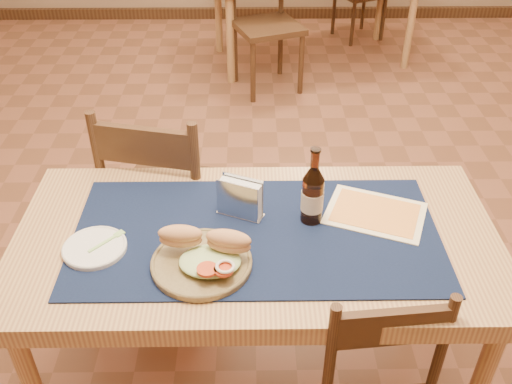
{
  "coord_description": "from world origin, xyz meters",
  "views": [
    {
      "loc": [
        -0.02,
        -2.24,
        1.97
      ],
      "look_at": [
        0.0,
        -0.7,
        0.85
      ],
      "focal_mm": 40.0,
      "sensor_mm": 36.0,
      "label": 1
    }
  ],
  "objects_px": {
    "sandwich_plate": "(204,257)",
    "beer_bottle": "(313,195)",
    "chair_main_far": "(167,197)",
    "main_table": "(256,253)",
    "napkin_holder": "(240,199)"
  },
  "relations": [
    {
      "from": "sandwich_plate",
      "to": "beer_bottle",
      "type": "relative_size",
      "value": 1.12
    },
    {
      "from": "chair_main_far",
      "to": "sandwich_plate",
      "type": "xyz_separation_m",
      "value": [
        0.22,
        -0.68,
        0.28
      ]
    },
    {
      "from": "chair_main_far",
      "to": "sandwich_plate",
      "type": "bearing_deg",
      "value": -72.34
    },
    {
      "from": "chair_main_far",
      "to": "beer_bottle",
      "type": "relative_size",
      "value": 3.5
    },
    {
      "from": "main_table",
      "to": "sandwich_plate",
      "type": "bearing_deg",
      "value": -137.07
    },
    {
      "from": "napkin_holder",
      "to": "chair_main_far",
      "type": "bearing_deg",
      "value": 126.9
    },
    {
      "from": "main_table",
      "to": "beer_bottle",
      "type": "bearing_deg",
      "value": 20.37
    },
    {
      "from": "main_table",
      "to": "chair_main_far",
      "type": "relative_size",
      "value": 1.63
    },
    {
      "from": "chair_main_far",
      "to": "napkin_holder",
      "type": "xyz_separation_m",
      "value": [
        0.32,
        -0.43,
        0.31
      ]
    },
    {
      "from": "main_table",
      "to": "napkin_holder",
      "type": "bearing_deg",
      "value": 118.08
    },
    {
      "from": "main_table",
      "to": "beer_bottle",
      "type": "height_order",
      "value": "beer_bottle"
    },
    {
      "from": "main_table",
      "to": "sandwich_plate",
      "type": "distance_m",
      "value": 0.25
    },
    {
      "from": "main_table",
      "to": "chair_main_far",
      "type": "distance_m",
      "value": 0.67
    },
    {
      "from": "chair_main_far",
      "to": "beer_bottle",
      "type": "bearing_deg",
      "value": -39.44
    },
    {
      "from": "chair_main_far",
      "to": "beer_bottle",
      "type": "height_order",
      "value": "beer_bottle"
    }
  ]
}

